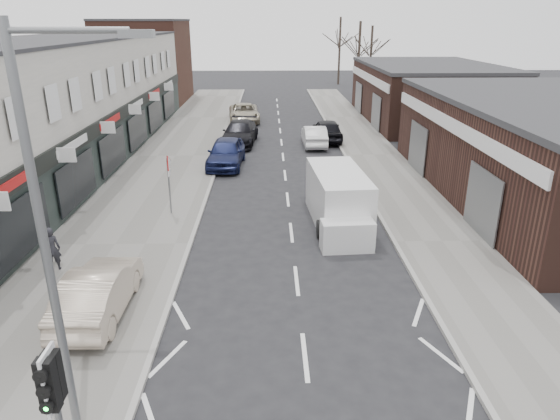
{
  "coord_description": "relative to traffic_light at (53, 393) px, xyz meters",
  "views": [
    {
      "loc": [
        -0.88,
        -8.57,
        8.05
      ],
      "look_at": [
        -0.56,
        5.74,
        2.6
      ],
      "focal_mm": 32.0,
      "sensor_mm": 36.0,
      "label": 1
    }
  ],
  "objects": [
    {
      "name": "ground",
      "position": [
        4.4,
        2.02,
        -2.41
      ],
      "size": [
        160.0,
        160.0,
        0.0
      ],
      "primitive_type": "plane",
      "color": "black",
      "rests_on": "ground"
    },
    {
      "name": "pavement_left",
      "position": [
        -2.35,
        24.02,
        -2.35
      ],
      "size": [
        5.5,
        64.0,
        0.12
      ],
      "primitive_type": "cube",
      "color": "slate",
      "rests_on": "ground"
    },
    {
      "name": "pavement_right",
      "position": [
        10.15,
        24.02,
        -2.35
      ],
      "size": [
        3.5,
        64.0,
        0.12
      ],
      "primitive_type": "cube",
      "color": "slate",
      "rests_on": "ground"
    },
    {
      "name": "shop_terrace_left",
      "position": [
        -9.1,
        21.52,
        1.14
      ],
      "size": [
        8.0,
        41.0,
        7.1
      ],
      "primitive_type": "cube",
      "color": "beige",
      "rests_on": "ground"
    },
    {
      "name": "brick_block_far",
      "position": [
        -9.1,
        47.02,
        1.59
      ],
      "size": [
        8.0,
        10.0,
        8.0
      ],
      "primitive_type": "cube",
      "color": "#4B2920",
      "rests_on": "ground"
    },
    {
      "name": "right_unit_near",
      "position": [
        16.9,
        16.02,
        -0.16
      ],
      "size": [
        10.0,
        18.0,
        4.5
      ],
      "primitive_type": "cube",
      "color": "#382019",
      "rests_on": "ground"
    },
    {
      "name": "right_unit_far",
      "position": [
        16.9,
        36.02,
        -0.16
      ],
      "size": [
        10.0,
        16.0,
        4.5
      ],
      "primitive_type": "cube",
      "color": "#382019",
      "rests_on": "ground"
    },
    {
      "name": "tree_far_a",
      "position": [
        13.4,
        50.02,
        -2.41
      ],
      "size": [
        3.6,
        3.6,
        8.0
      ],
      "primitive_type": null,
      "color": "#382D26",
      "rests_on": "ground"
    },
    {
      "name": "tree_far_b",
      "position": [
        15.9,
        56.02,
        -2.41
      ],
      "size": [
        3.6,
        3.6,
        7.5
      ],
      "primitive_type": null,
      "color": "#382D26",
      "rests_on": "ground"
    },
    {
      "name": "tree_far_c",
      "position": [
        12.9,
        62.02,
        -2.41
      ],
      "size": [
        3.6,
        3.6,
        8.5
      ],
      "primitive_type": null,
      "color": "#382D26",
      "rests_on": "ground"
    },
    {
      "name": "traffic_light",
      "position": [
        0.0,
        0.0,
        0.0
      ],
      "size": [
        0.28,
        0.6,
        3.1
      ],
      "color": "slate",
      "rests_on": "pavement_left"
    },
    {
      "name": "street_lamp",
      "position": [
        -0.13,
        1.22,
        2.2
      ],
      "size": [
        2.23,
        0.22,
        8.0
      ],
      "color": "slate",
      "rests_on": "pavement_left"
    },
    {
      "name": "warning_sign",
      "position": [
        -0.76,
        14.02,
        -0.21
      ],
      "size": [
        0.12,
        0.8,
        2.7
      ],
      "color": "slate",
      "rests_on": "pavement_left"
    },
    {
      "name": "white_van",
      "position": [
        6.4,
        12.95,
        -1.37
      ],
      "size": [
        2.34,
        5.82,
        2.22
      ],
      "rotation": [
        0.0,
        0.0,
        0.07
      ],
      "color": "silver",
      "rests_on": "ground"
    },
    {
      "name": "sedan_on_pavement",
      "position": [
        -1.38,
        6.02,
        -1.58
      ],
      "size": [
        1.52,
        4.32,
        1.42
      ],
      "primitive_type": "imported",
      "rotation": [
        0.0,
        0.0,
        3.14
      ],
      "color": "#C2B09B",
      "rests_on": "pavement_left"
    },
    {
      "name": "pedestrian",
      "position": [
        -3.8,
        8.76,
        -1.52
      ],
      "size": [
        0.64,
        0.5,
        1.54
      ],
      "primitive_type": "imported",
      "rotation": [
        0.0,
        0.0,
        3.41
      ],
      "color": "black",
      "rests_on": "pavement_left"
    },
    {
      "name": "parked_car_left_a",
      "position": [
        1.0,
        21.93,
        -1.59
      ],
      "size": [
        2.2,
        4.93,
        1.65
      ],
      "primitive_type": "imported",
      "rotation": [
        0.0,
        0.0,
        -0.05
      ],
      "color": "#151C43",
      "rests_on": "ground"
    },
    {
      "name": "parked_car_left_b",
      "position": [
        1.5,
        27.57,
        -1.64
      ],
      "size": [
        2.64,
        5.54,
        1.56
      ],
      "primitive_type": "imported",
      "rotation": [
        0.0,
        0.0,
        -0.09
      ],
      "color": "black",
      "rests_on": "ground"
    },
    {
      "name": "parked_car_left_c",
      "position": [
        1.43,
        35.83,
        -1.68
      ],
      "size": [
        2.89,
        5.51,
        1.48
      ],
      "primitive_type": "imported",
      "rotation": [
        0.0,
        0.0,
        0.08
      ],
      "color": "#A69C84",
      "rests_on": "ground"
    },
    {
      "name": "parked_car_right_a",
      "position": [
        6.61,
        26.91,
        -1.72
      ],
      "size": [
        1.5,
        4.23,
        1.39
      ],
      "primitive_type": "imported",
      "rotation": [
        0.0,
        0.0,
        3.15
      ],
      "color": "silver",
      "rests_on": "ground"
    },
    {
      "name": "parked_car_right_b",
      "position": [
        7.63,
        28.33,
        -1.62
      ],
      "size": [
        1.96,
        4.68,
        1.58
      ],
      "primitive_type": "imported",
      "rotation": [
        0.0,
        0.0,
        3.16
      ],
      "color": "black",
      "rests_on": "ground"
    }
  ]
}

